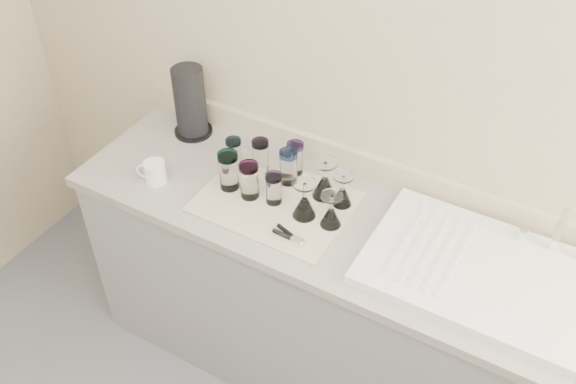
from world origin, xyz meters
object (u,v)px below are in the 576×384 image
Objects in this scene: goblet_back_right at (342,194)px; goblet_front_right at (331,215)px; tumbler_magenta at (229,170)px; goblet_back_left at (324,184)px; tumbler_cyan at (261,155)px; paper_towel_roll at (190,103)px; tumbler_extra at (295,158)px; can_opener at (289,236)px; tumbler_blue at (249,180)px; tumbler_lavender at (274,188)px; white_mug at (154,172)px; sink_unit at (493,276)px; tumbler_teal at (234,153)px; tumbler_purple at (288,167)px; goblet_front_left at (304,204)px.

goblet_front_right is (0.01, -0.12, 0.00)m from goblet_back_right.
tumbler_magenta is 0.97× the size of goblet_back_left.
paper_towel_roll is at bearing 168.82° from tumbler_cyan.
tumbler_extra is 0.37m from can_opener.
tumbler_blue is (0.09, -0.01, -0.00)m from tumbler_magenta.
goblet_back_left is (0.14, 0.12, -0.01)m from tumbler_lavender.
goblet_back_left is 1.17× the size of goblet_front_right.
tumbler_blue is at bearing -157.49° from goblet_back_right.
paper_towel_roll is at bearing 100.66° from white_mug.
can_opener is (-0.66, -0.17, -0.00)m from sink_unit.
tumbler_cyan is 0.84× the size of goblet_back_left.
tumbler_magenta is 1.16× the size of tumbler_extra.
goblet_back_left is at bearing 2.31° from tumbler_teal.
white_mug is at bearing -158.75° from tumbler_magenta.
tumbler_extra is 1.05× the size of white_mug.
goblet_back_right is (0.08, -0.01, -0.01)m from goblet_back_left.
tumbler_magenta is 1.06× the size of tumbler_blue.
goblet_back_left is 0.08m from goblet_back_right.
tumbler_magenta is 0.43m from goblet_back_right.
goblet_back_right is (0.24, -0.08, -0.02)m from tumbler_extra.
goblet_back_right is (0.23, -0.01, -0.03)m from tumbler_purple.
goblet_front_left reaches higher than goblet_back_right.
goblet_back_left is at bearing 84.85° from goblet_front_left.
goblet_back_right is at bearing 18.73° from white_mug.
goblet_front_right is at bearing -54.15° from goblet_back_left.
tumbler_purple is at bearing 94.66° from tumbler_lavender.
paper_towel_roll is (-0.50, 0.02, 0.07)m from tumbler_extra.
tumbler_magenta is 0.41m from paper_towel_roll.
tumbler_teal is 0.26m from tumbler_lavender.
paper_towel_roll is at bearing 151.69° from tumbler_blue.
tumbler_blue is at bearing -3.36° from tumbler_magenta.
paper_towel_roll is (-0.74, 0.10, 0.09)m from goblet_back_right.
tumbler_cyan is 0.29m from goblet_back_left.
goblet_back_right is 0.72m from white_mug.
can_opener is (0.24, -0.12, -0.07)m from tumbler_blue.
paper_towel_roll reaches higher than goblet_back_right.
white_mug is at bearing -161.27° from goblet_back_right.
tumbler_cyan is 1.05× the size of can_opener.
goblet_front_left is at bearing -177.03° from goblet_front_right.
tumbler_blue is (-0.90, -0.05, 0.06)m from sink_unit.
tumbler_teal is 0.99× the size of tumbler_lavender.
goblet_front_left is 1.21× the size of can_opener.
paper_towel_roll is at bearing 172.34° from goblet_back_right.
tumbler_lavender is 0.13m from goblet_front_left.
paper_towel_roll reaches higher than tumbler_purple.
goblet_front_left reaches higher than goblet_front_right.
white_mug is (-0.32, -0.26, -0.03)m from tumbler_cyan.
tumbler_purple is 1.12× the size of can_opener.
goblet_front_left is (0.27, -0.15, -0.02)m from tumbler_cyan.
goblet_back_right is at bearing 54.25° from goblet_front_left.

